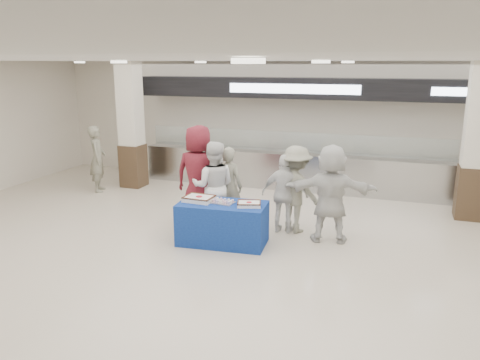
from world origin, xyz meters
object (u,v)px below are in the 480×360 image
at_px(cupcake_tray, 223,201).
at_px(soldier_b, 296,189).
at_px(soldier_a, 229,186).
at_px(chef_tall, 214,186).
at_px(sheet_cake_left, 199,198).
at_px(civilian_white, 331,193).
at_px(chef_short, 285,194).
at_px(sheet_cake_right, 249,204).
at_px(soldier_bg, 98,159).
at_px(display_table, 222,223).
at_px(civilian_maroon, 199,175).

height_order(cupcake_tray, soldier_b, soldier_b).
distance_m(soldier_a, soldier_b, 1.34).
bearing_deg(chef_tall, sheet_cake_left, 73.09).
distance_m(soldier_b, civilian_white, 0.76).
bearing_deg(chef_short, soldier_b, -149.05).
bearing_deg(soldier_a, soldier_b, -171.54).
distance_m(sheet_cake_right, soldier_b, 1.20).
xyz_separation_m(chef_short, civilian_white, (0.88, -0.18, 0.14)).
bearing_deg(chef_tall, cupcake_tray, 109.63).
bearing_deg(soldier_bg, soldier_a, -135.78).
height_order(soldier_b, civilian_white, civilian_white).
bearing_deg(chef_tall, soldier_b, 179.53).
bearing_deg(soldier_b, cupcake_tray, 66.79).
xyz_separation_m(display_table, soldier_bg, (-4.23, 2.29, 0.45)).
bearing_deg(display_table, civilian_white, 17.72).
bearing_deg(soldier_a, chef_tall, 72.99).
distance_m(sheet_cake_right, chef_short, 1.01).
xyz_separation_m(sheet_cake_left, soldier_b, (1.53, 1.05, 0.03)).
height_order(civilian_maroon, soldier_b, civilian_maroon).
height_order(chef_tall, civilian_white, civilian_white).
xyz_separation_m(chef_tall, soldier_bg, (-3.80, 1.65, -0.04)).
xyz_separation_m(sheet_cake_right, cupcake_tray, (-0.49, 0.02, -0.01)).
relative_size(soldier_b, soldier_bg, 1.00).
bearing_deg(soldier_bg, civilian_maroon, -140.38).
bearing_deg(cupcake_tray, soldier_a, 104.68).
relative_size(civilian_maroon, soldier_a, 1.26).
relative_size(sheet_cake_left, soldier_bg, 0.32).
height_order(sheet_cake_right, civilian_white, civilian_white).
bearing_deg(sheet_cake_right, civilian_white, 29.96).
bearing_deg(display_table, cupcake_tray, 74.28).
relative_size(cupcake_tray, civilian_white, 0.23).
xyz_separation_m(cupcake_tray, civilian_maroon, (-0.85, 0.88, 0.21)).
xyz_separation_m(sheet_cake_left, cupcake_tray, (0.45, 0.03, -0.02)).
distance_m(sheet_cake_left, civilian_maroon, 1.01).
distance_m(civilian_maroon, soldier_b, 1.95).
relative_size(sheet_cake_right, cupcake_tray, 1.15).
distance_m(cupcake_tray, chef_short, 1.27).
distance_m(sheet_cake_right, civilian_maroon, 1.63).
bearing_deg(display_table, soldier_b, 38.85).
relative_size(soldier_b, civilian_white, 0.93).
distance_m(cupcake_tray, civilian_maroon, 1.24).
distance_m(cupcake_tray, soldier_bg, 4.80).
bearing_deg(soldier_a, sheet_cake_left, 86.93).
bearing_deg(soldier_b, chef_short, 55.04).
xyz_separation_m(chef_tall, chef_short, (1.33, 0.29, -0.11)).
distance_m(civilian_maroon, chef_short, 1.77).
xyz_separation_m(soldier_a, soldier_bg, (-3.97, 1.28, 0.04)).
relative_size(sheet_cake_left, soldier_b, 0.31).
bearing_deg(chef_tall, civilian_white, 167.37).
bearing_deg(sheet_cake_left, cupcake_tray, 3.60).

